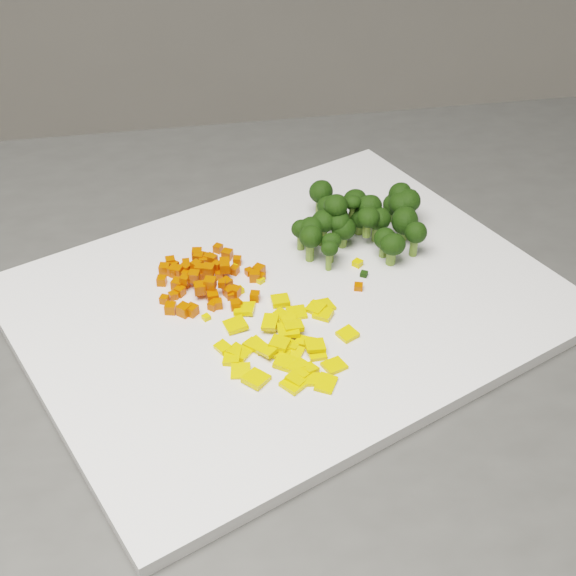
{
  "coord_description": "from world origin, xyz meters",
  "views": [
    {
      "loc": [
        0.22,
        -0.42,
        1.37
      ],
      "look_at": [
        0.24,
        0.15,
        0.92
      ],
      "focal_mm": 50.0,
      "sensor_mm": 36.0,
      "label": 1
    }
  ],
  "objects_px": {
    "broccoli_pile": "(361,216)",
    "cutting_board": "(288,302)",
    "carrot_pile": "(207,271)",
    "pepper_pile": "(286,336)"
  },
  "relations": [
    {
      "from": "broccoli_pile",
      "to": "cutting_board",
      "type": "bearing_deg",
      "value": -131.16
    },
    {
      "from": "cutting_board",
      "to": "carrot_pile",
      "type": "relative_size",
      "value": 4.5
    },
    {
      "from": "pepper_pile",
      "to": "carrot_pile",
      "type": "bearing_deg",
      "value": 128.53
    },
    {
      "from": "pepper_pile",
      "to": "cutting_board",
      "type": "bearing_deg",
      "value": 85.41
    },
    {
      "from": "carrot_pile",
      "to": "cutting_board",
      "type": "bearing_deg",
      "value": -17.32
    },
    {
      "from": "carrot_pile",
      "to": "broccoli_pile",
      "type": "distance_m",
      "value": 0.16
    },
    {
      "from": "carrot_pile",
      "to": "broccoli_pile",
      "type": "height_order",
      "value": "broccoli_pile"
    },
    {
      "from": "cutting_board",
      "to": "broccoli_pile",
      "type": "relative_size",
      "value": 3.75
    },
    {
      "from": "pepper_pile",
      "to": "broccoli_pile",
      "type": "distance_m",
      "value": 0.17
    },
    {
      "from": "cutting_board",
      "to": "carrot_pile",
      "type": "distance_m",
      "value": 0.08
    }
  ]
}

